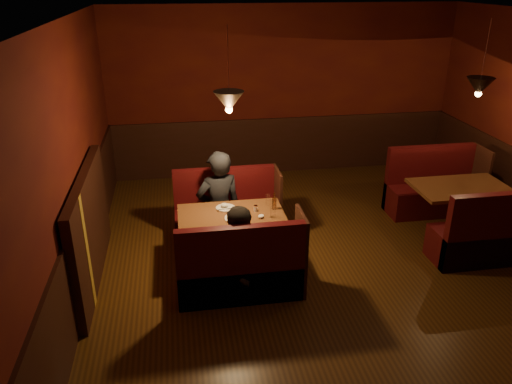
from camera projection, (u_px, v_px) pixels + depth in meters
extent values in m
cube|color=#3F240E|center=(342.00, 273.00, 6.04)|extent=(6.00, 7.00, 0.01)
cube|color=black|center=(363.00, 21.00, 4.87)|extent=(6.00, 7.00, 0.01)
cube|color=#3E0C0C|center=(284.00, 92.00, 8.62)|extent=(6.00, 0.01, 2.90)
cube|color=#3E0C0C|center=(65.00, 177.00, 5.01)|extent=(0.01, 7.00, 2.90)
cube|color=black|center=(283.00, 145.00, 8.98)|extent=(6.00, 0.04, 1.00)
cube|color=black|center=(81.00, 258.00, 5.39)|extent=(0.04, 7.00, 1.00)
cube|color=black|center=(90.00, 229.00, 5.70)|extent=(0.10, 2.20, 1.30)
cube|color=gold|center=(88.00, 252.00, 5.21)|extent=(0.01, 0.12, 1.30)
cylinder|color=#333333|center=(228.00, 64.00, 5.27)|extent=(0.01, 0.01, 0.80)
cone|color=black|center=(229.00, 101.00, 5.43)|extent=(0.34, 0.34, 0.22)
sphere|color=#FFBF72|center=(229.00, 109.00, 5.46)|extent=(0.08, 0.08, 0.08)
cylinder|color=#333333|center=(486.00, 53.00, 5.99)|extent=(0.01, 0.01, 0.80)
cone|color=black|center=(480.00, 86.00, 6.15)|extent=(0.34, 0.34, 0.22)
sphere|color=#FFBF72|center=(478.00, 94.00, 6.19)|extent=(0.08, 0.08, 0.08)
cube|color=brown|center=(231.00, 216.00, 5.99)|extent=(1.27, 0.77, 0.05)
cylinder|color=black|center=(232.00, 241.00, 6.12)|extent=(0.13, 0.13, 0.64)
cylinder|color=black|center=(232.00, 262.00, 6.24)|extent=(0.51, 0.51, 0.04)
cylinder|color=silver|center=(235.00, 218.00, 5.85)|extent=(0.25, 0.25, 0.02)
cube|color=black|center=(236.00, 216.00, 5.87)|extent=(0.08, 0.07, 0.03)
ellipsoid|color=silver|center=(230.00, 215.00, 5.87)|extent=(0.06, 0.06, 0.05)
cube|color=tan|center=(240.00, 217.00, 5.84)|extent=(0.07, 0.04, 0.03)
cylinder|color=silver|center=(234.00, 220.00, 5.79)|extent=(0.05, 0.11, 0.01)
cylinder|color=silver|center=(225.00, 208.00, 6.12)|extent=(0.24, 0.24, 0.01)
ellipsoid|color=beige|center=(224.00, 205.00, 6.12)|extent=(0.09, 0.09, 0.05)
cube|color=silver|center=(225.00, 209.00, 6.06)|extent=(0.18, 0.04, 0.00)
cylinder|color=white|center=(256.00, 208.00, 6.04)|extent=(0.05, 0.05, 0.08)
cylinder|color=white|center=(268.00, 200.00, 6.19)|extent=(0.07, 0.07, 0.14)
cylinder|color=white|center=(273.00, 212.00, 5.87)|extent=(0.07, 0.07, 0.14)
cylinder|color=#47230F|center=(274.00, 204.00, 6.08)|extent=(0.05, 0.05, 0.15)
cylinder|color=#47230F|center=(274.00, 196.00, 6.04)|extent=(0.02, 0.02, 0.06)
ellipsoid|color=white|center=(261.00, 216.00, 5.88)|extent=(0.10, 0.10, 0.04)
cube|color=#3C0A0C|center=(226.00, 225.00, 6.76)|extent=(1.36, 0.50, 0.41)
cube|color=#3C0A0C|center=(224.00, 200.00, 6.83)|extent=(1.36, 0.11, 0.95)
cube|color=black|center=(277.00, 203.00, 6.76)|extent=(0.04, 0.50, 0.95)
cube|color=#3C0A0C|center=(239.00, 278.00, 5.57)|extent=(1.36, 0.50, 0.41)
cube|color=#3C0A0C|center=(241.00, 266.00, 5.29)|extent=(1.36, 0.11, 0.95)
cube|color=black|center=(301.00, 252.00, 5.57)|extent=(0.04, 0.50, 0.95)
cube|color=brown|center=(461.00, 188.00, 6.70)|extent=(1.26, 0.80, 0.05)
cylinder|color=black|center=(457.00, 212.00, 6.84)|extent=(0.13, 0.13, 0.66)
cylinder|color=black|center=(454.00, 232.00, 6.97)|extent=(0.53, 0.53, 0.04)
cube|color=#3C0A0C|center=(432.00, 199.00, 7.51)|extent=(1.35, 0.52, 0.43)
cube|color=#3C0A0C|center=(428.00, 177.00, 7.58)|extent=(1.35, 0.11, 0.99)
cube|color=black|center=(478.00, 179.00, 7.50)|extent=(0.04, 0.52, 0.99)
cube|color=#3C0A0C|center=(484.00, 244.00, 6.27)|extent=(1.35, 0.52, 0.43)
cube|color=#3C0A0C|center=(498.00, 231.00, 5.97)|extent=(1.35, 0.11, 0.99)
imported|color=black|center=(218.00, 186.00, 6.40)|extent=(0.67, 0.51, 1.65)
imported|color=black|center=(242.00, 238.00, 5.37)|extent=(0.85, 0.77, 1.42)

